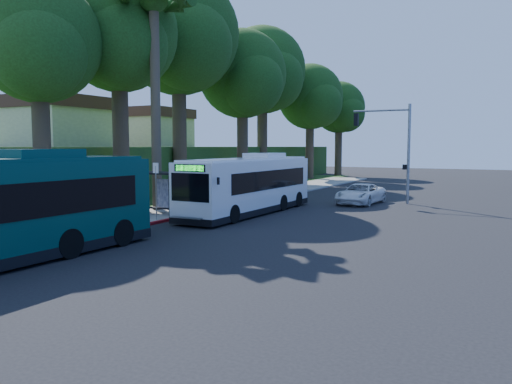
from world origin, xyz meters
The scene contains 18 objects.
ground centered at (0.00, 0.00, 0.00)m, with size 140.00×140.00×0.00m, color black.
sidewalk centered at (-7.30, 0.00, 0.06)m, with size 4.50×70.00×0.12m, color gray.
red_curb centered at (-5.00, -4.00, 0.07)m, with size 0.25×30.00×0.13m, color maroon.
grass_verge centered at (-13.00, 5.00, 0.03)m, with size 8.00×70.00×0.06m, color #234719.
bus_shelter centered at (-7.26, -2.86, 1.81)m, with size 3.20×1.51×2.55m.
stop_sign_pole centered at (-5.40, -5.00, 2.08)m, with size 0.35×0.06×3.17m.
traffic_signal_pole centered at (3.78, 10.00, 4.42)m, with size 4.10×0.30×7.00m.
palm_tree centered at (-8.20, -1.50, 12.38)m, with size 4.20×4.20×14.40m.
hillside_backdrop centered at (-26.30, 15.10, 2.44)m, with size 24.00×60.00×8.80m.
tree_0 centered at (-12.40, -0.02, 11.20)m, with size 8.40×8.00×15.70m.
tree_1 centered at (-13.37, 7.98, 12.73)m, with size 10.50×10.00×18.26m.
tree_2 centered at (-11.89, 15.98, 10.48)m, with size 8.82×8.40×15.12m.
tree_3 centered at (-13.88, 23.98, 11.98)m, with size 10.08×9.60×17.28m.
tree_4 centered at (-11.40, 31.98, 9.73)m, with size 8.40×8.00×14.14m.
tree_5 centered at (-10.41, 39.99, 8.96)m, with size 7.35×7.00×12.86m.
tree_6 centered at (-12.91, -6.01, 9.71)m, with size 7.56×7.20×13.74m.
white_bus centered at (-2.60, 0.38, 1.77)m, with size 2.65×12.19×3.63m.
pickup centered at (1.88, 8.43, 0.71)m, with size 2.35×5.10×1.42m, color white.
Camera 1 is at (11.83, -25.93, 4.05)m, focal length 35.00 mm.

